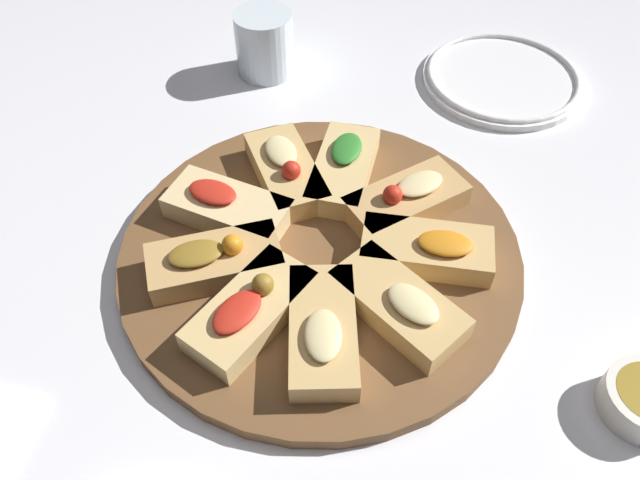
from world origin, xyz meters
TOP-DOWN VIEW (x-y plane):
  - ground_plane at (0.00, 0.00)m, footprint 3.00×3.00m
  - serving_board at (0.00, 0.00)m, footprint 0.43×0.43m
  - focaccia_slice_0 at (0.10, -0.06)m, footprint 0.15×0.12m
  - focaccia_slice_1 at (0.11, 0.02)m, footprint 0.14×0.08m
  - focaccia_slice_2 at (0.07, 0.09)m, footprint 0.13×0.14m
  - focaccia_slice_3 at (0.00, 0.11)m, footprint 0.07×0.14m
  - focaccia_slice_4 at (-0.07, 0.09)m, footprint 0.13×0.14m
  - focaccia_slice_5 at (-0.11, 0.01)m, footprint 0.14×0.08m
  - focaccia_slice_6 at (-0.10, -0.05)m, footprint 0.15×0.12m
  - focaccia_slice_7 at (-0.03, -0.11)m, footprint 0.10×0.15m
  - focaccia_slice_8 at (0.04, -0.10)m, footprint 0.11×0.15m
  - plate_left at (-0.35, 0.22)m, footprint 0.22×0.22m
  - water_glass at (-0.34, -0.12)m, footprint 0.08×0.08m

SIDE VIEW (x-z plane):
  - ground_plane at x=0.00m, z-range 0.00..0.00m
  - plate_left at x=-0.35m, z-range 0.00..0.02m
  - serving_board at x=0.00m, z-range 0.00..0.02m
  - focaccia_slice_1 at x=0.11m, z-range 0.01..0.05m
  - focaccia_slice_2 at x=0.07m, z-range 0.01..0.05m
  - focaccia_slice_3 at x=0.00m, z-range 0.01..0.05m
  - focaccia_slice_5 at x=-0.11m, z-range 0.01..0.05m
  - focaccia_slice_7 at x=-0.03m, z-range 0.01..0.05m
  - focaccia_slice_0 at x=0.10m, z-range 0.01..0.06m
  - focaccia_slice_4 at x=-0.07m, z-range 0.01..0.06m
  - focaccia_slice_6 at x=-0.10m, z-range 0.01..0.06m
  - focaccia_slice_8 at x=0.04m, z-range 0.01..0.06m
  - water_glass at x=-0.34m, z-range 0.00..0.09m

